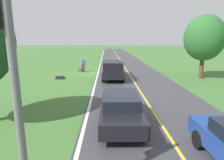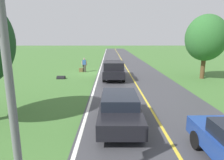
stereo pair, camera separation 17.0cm
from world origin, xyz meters
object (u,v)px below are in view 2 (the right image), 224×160
object	(u,v)px
suitcase_carried	(81,70)
pickup_truck_passing	(114,69)
sedan_ahead_same_lane	(120,108)
hitchhiker_walking	(84,64)
tree_far_side_near	(206,38)

from	to	relation	value
suitcase_carried	pickup_truck_passing	distance (m)	5.81
sedan_ahead_same_lane	pickup_truck_passing	bearing A→B (deg)	-89.81
hitchhiker_walking	pickup_truck_passing	xyz separation A→B (m)	(-3.49, 4.32, -0.01)
hitchhiker_walking	sedan_ahead_same_lane	size ratio (longest dim) A/B	0.39
pickup_truck_passing	sedan_ahead_same_lane	size ratio (longest dim) A/B	1.23
pickup_truck_passing	sedan_ahead_same_lane	xyz separation A→B (m)	(-0.03, 10.38, -0.21)
hitchhiker_walking	pickup_truck_passing	size ratio (longest dim) A/B	0.32
hitchhiker_walking	tree_far_side_near	world-z (taller)	tree_far_side_near
pickup_truck_passing	tree_far_side_near	distance (m)	9.51
suitcase_carried	tree_far_side_near	world-z (taller)	tree_far_side_near
suitcase_carried	sedan_ahead_same_lane	bearing A→B (deg)	15.27
sedan_ahead_same_lane	hitchhiker_walking	bearing A→B (deg)	-76.52
tree_far_side_near	pickup_truck_passing	bearing A→B (deg)	0.88
pickup_truck_passing	suitcase_carried	bearing A→B (deg)	-47.35
pickup_truck_passing	tree_far_side_near	bearing A→B (deg)	-179.12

